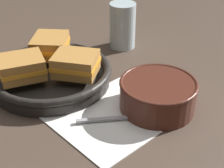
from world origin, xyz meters
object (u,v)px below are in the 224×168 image
(spoon, at_px, (129,117))
(sandwich_far_left, at_px, (50,46))
(sandwich_near_left, at_px, (22,67))
(drinking_glass, at_px, (122,26))
(soup_bowl, at_px, (158,93))
(skillet, at_px, (50,75))
(sandwich_near_right, at_px, (76,64))

(spoon, height_order, sandwich_far_left, sandwich_far_left)
(sandwich_near_left, xyz_separation_m, sandwich_far_left, (0.10, 0.06, 0.00))
(sandwich_near_left, xyz_separation_m, drinking_glass, (0.32, 0.06, -0.00))
(spoon, height_order, drinking_glass, drinking_glass)
(sandwich_near_left, relative_size, sandwich_far_left, 0.90)
(spoon, xyz_separation_m, sandwich_near_left, (-0.12, 0.22, 0.06))
(soup_bowl, distance_m, spoon, 0.08)
(spoon, bearing_deg, sandwich_far_left, 124.23)
(soup_bowl, distance_m, sandwich_near_left, 0.29)
(drinking_glass, bearing_deg, sandwich_far_left, -179.77)
(sandwich_near_left, bearing_deg, skillet, 2.43)
(spoon, relative_size, sandwich_near_right, 1.13)
(spoon, height_order, sandwich_near_left, sandwich_near_left)
(skillet, xyz_separation_m, sandwich_near_left, (-0.07, -0.00, 0.04))
(soup_bowl, bearing_deg, sandwich_near_right, 120.52)
(spoon, height_order, skillet, skillet)
(soup_bowl, xyz_separation_m, sandwich_near_right, (-0.10, 0.16, 0.03))
(skillet, height_order, sandwich_near_left, sandwich_near_left)
(sandwich_near_right, height_order, sandwich_far_left, same)
(sandwich_near_left, bearing_deg, sandwich_far_left, 30.76)
(soup_bowl, height_order, sandwich_far_left, sandwich_far_left)
(soup_bowl, relative_size, sandwich_near_left, 1.42)
(soup_bowl, relative_size, skillet, 0.43)
(sandwich_near_right, bearing_deg, spoon, -82.01)
(sandwich_near_left, distance_m, drinking_glass, 0.33)
(skillet, distance_m, sandwich_near_right, 0.08)
(sandwich_near_right, bearing_deg, sandwich_near_left, 150.76)
(skillet, relative_size, drinking_glass, 2.99)
(spoon, bearing_deg, sandwich_near_left, 148.89)
(sandwich_far_left, bearing_deg, skillet, -120.82)
(spoon, height_order, sandwich_near_right, sandwich_near_right)
(skillet, bearing_deg, sandwich_near_right, -59.34)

